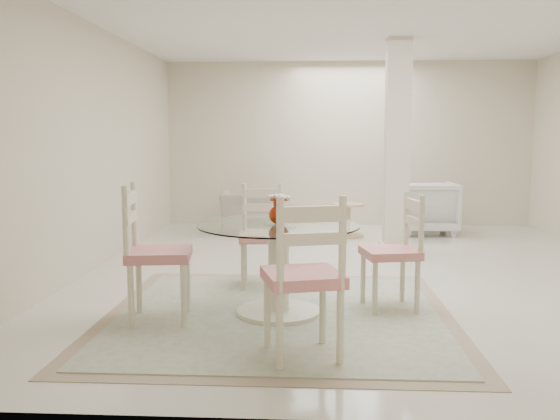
# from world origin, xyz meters

# --- Properties ---
(ground) EXTENTS (7.00, 7.00, 0.00)m
(ground) POSITION_xyz_m (0.00, 0.00, 0.00)
(ground) COLOR silver
(ground) RESTS_ON ground
(room_shell) EXTENTS (6.02, 7.02, 2.71)m
(room_shell) POSITION_xyz_m (0.00, 0.00, 1.86)
(room_shell) COLOR beige
(room_shell) RESTS_ON ground
(column) EXTENTS (0.30, 0.30, 2.70)m
(column) POSITION_xyz_m (0.50, 1.30, 1.35)
(column) COLOR beige
(column) RESTS_ON ground
(area_rug) EXTENTS (2.85, 2.85, 0.02)m
(area_rug) POSITION_xyz_m (-0.85, -1.68, 0.01)
(area_rug) COLOR tan
(area_rug) RESTS_ON ground
(dining_table) EXTENTS (1.31, 1.31, 0.76)m
(dining_table) POSITION_xyz_m (-0.85, -1.68, 0.39)
(dining_table) COLOR beige
(dining_table) RESTS_ON ground
(red_vase) EXTENTS (0.19, 0.16, 0.25)m
(red_vase) POSITION_xyz_m (-0.85, -1.68, 0.87)
(red_vase) COLOR #A61F05
(red_vase) RESTS_ON dining_table
(dining_chair_east) EXTENTS (0.51, 0.51, 1.09)m
(dining_chair_east) POSITION_xyz_m (0.14, -1.46, 0.58)
(dining_chair_east) COLOR beige
(dining_chair_east) RESTS_ON ground
(dining_chair_north) EXTENTS (0.47, 0.47, 1.10)m
(dining_chair_north) POSITION_xyz_m (-1.07, -0.69, 0.58)
(dining_chair_north) COLOR beige
(dining_chair_north) RESTS_ON ground
(dining_chair_west) EXTENTS (0.54, 0.54, 1.21)m
(dining_chair_west) POSITION_xyz_m (-1.86, -1.91, 0.64)
(dining_chair_west) COLOR #EFE3C4
(dining_chair_west) RESTS_ON ground
(dining_chair_south) EXTENTS (0.60, 0.60, 1.21)m
(dining_chair_south) POSITION_xyz_m (-0.62, -2.69, 0.64)
(dining_chair_south) COLOR beige
(dining_chair_south) RESTS_ON ground
(recliner_taupe) EXTENTS (1.05, 0.94, 0.63)m
(recliner_taupe) POSITION_xyz_m (-1.51, 2.61, 0.32)
(recliner_taupe) COLOR gray
(recliner_taupe) RESTS_ON ground
(armchair_white) EXTENTS (0.86, 0.88, 0.80)m
(armchair_white) POSITION_xyz_m (1.16, 2.66, 0.40)
(armchair_white) COLOR silver
(armchair_white) RESTS_ON ground
(side_table) EXTENTS (0.47, 0.47, 0.49)m
(side_table) POSITION_xyz_m (-0.05, 2.28, 0.23)
(side_table) COLOR #D7AA84
(side_table) RESTS_ON ground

